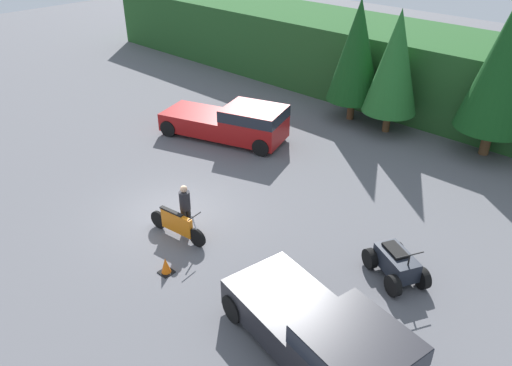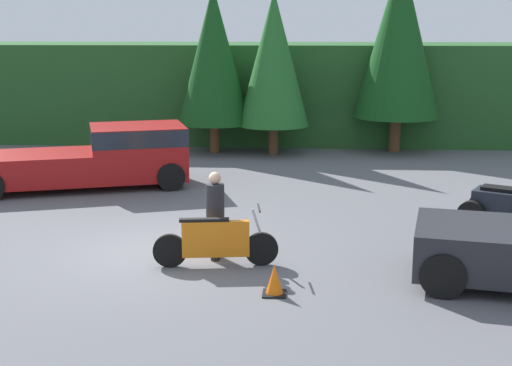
% 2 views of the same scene
% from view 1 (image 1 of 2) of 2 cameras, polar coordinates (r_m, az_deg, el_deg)
% --- Properties ---
extents(ground_plane, '(80.00, 80.00, 0.00)m').
position_cam_1_polar(ground_plane, '(18.48, -9.40, -3.37)').
color(ground_plane, '#5B5B60').
extents(hillside_backdrop, '(44.00, 6.00, 3.87)m').
position_cam_1_polar(hillside_backdrop, '(29.17, 16.22, 12.74)').
color(hillside_backdrop, '#235123').
rests_on(hillside_backdrop, ground_plane).
extents(tree_left, '(2.64, 2.64, 6.01)m').
position_cam_1_polar(tree_left, '(25.40, 11.44, 14.61)').
color(tree_left, brown).
rests_on(tree_left, ground_plane).
extents(tree_mid_left, '(2.57, 2.57, 5.83)m').
position_cam_1_polar(tree_mid_left, '(24.28, 15.61, 13.15)').
color(tree_mid_left, brown).
rests_on(tree_mid_left, ground_plane).
extents(tree_mid_right, '(3.14, 3.14, 7.15)m').
position_cam_1_polar(tree_mid_right, '(23.20, 26.73, 12.33)').
color(tree_mid_right, brown).
rests_on(tree_mid_right, ground_plane).
extents(pickup_truck_red, '(6.28, 3.89, 1.76)m').
position_cam_1_polar(pickup_truck_red, '(23.37, -2.47, 7.06)').
color(pickup_truck_red, maroon).
rests_on(pickup_truck_red, ground_plane).
extents(pickup_truck_second, '(5.49, 3.15, 1.76)m').
position_cam_1_polar(pickup_truck_second, '(12.53, 8.23, -17.12)').
color(pickup_truck_second, '#232328').
rests_on(pickup_truck_second, ground_plane).
extents(dirt_bike, '(2.43, 0.61, 1.17)m').
position_cam_1_polar(dirt_bike, '(16.96, -9.01, -4.72)').
color(dirt_bike, black).
rests_on(dirt_bike, ground_plane).
extents(quad_atv, '(2.28, 1.97, 1.22)m').
position_cam_1_polar(quad_atv, '(15.70, 15.70, -8.89)').
color(quad_atv, black).
rests_on(quad_atv, ground_plane).
extents(rider_person, '(0.37, 0.39, 1.78)m').
position_cam_1_polar(rider_person, '(16.96, -8.09, -2.69)').
color(rider_person, black).
rests_on(rider_person, ground_plane).
extents(traffic_cone, '(0.42, 0.42, 0.55)m').
position_cam_1_polar(traffic_cone, '(15.65, -10.27, -9.32)').
color(traffic_cone, black).
rests_on(traffic_cone, ground_plane).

